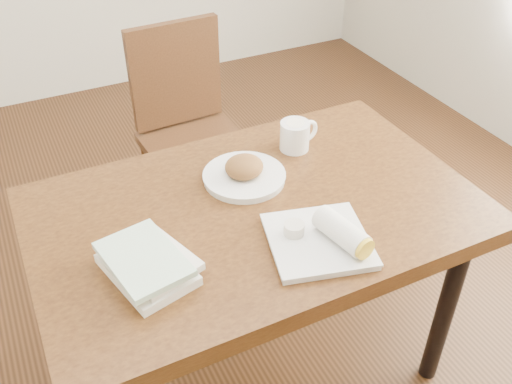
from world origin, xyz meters
name	(u,v)px	position (x,y,z in m)	size (l,w,h in m)	color
ground	(256,364)	(0.00, 0.00, -0.01)	(4.00, 5.00, 0.01)	#472814
table	(256,227)	(0.00, 0.00, 0.67)	(1.29, 0.82, 0.75)	brown
chair_far	(189,123)	(0.11, 0.87, 0.55)	(0.44, 0.44, 0.95)	#4A2A15
plate_scone	(244,173)	(0.02, 0.13, 0.78)	(0.26, 0.26, 0.08)	white
coffee_mug	(296,135)	(0.26, 0.22, 0.80)	(0.14, 0.10, 0.10)	white
plate_burrito	(325,238)	(0.09, -0.24, 0.78)	(0.32, 0.32, 0.09)	white
book_stack	(147,263)	(-0.37, -0.12, 0.78)	(0.24, 0.29, 0.07)	white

